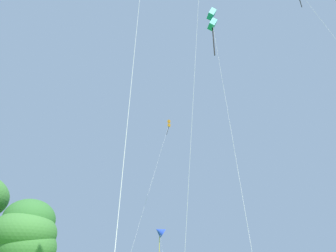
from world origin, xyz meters
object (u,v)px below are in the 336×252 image
at_px(kite_orange_box, 168,127).
at_px(kite_teal_box, 212,21).
at_px(tree_right_cluster, 26,235).
at_px(kite_blue_delta, 160,232).

relative_size(kite_orange_box, kite_teal_box, 0.90).
bearing_deg(kite_teal_box, tree_right_cluster, 157.36).
height_order(kite_orange_box, kite_blue_delta, kite_orange_box).
bearing_deg(kite_teal_box, kite_blue_delta, 108.14).
relative_size(kite_teal_box, kite_blue_delta, 2.27).
xyz_separation_m(kite_orange_box, tree_right_cluster, (-11.10, -7.12, -12.71)).
bearing_deg(tree_right_cluster, kite_teal_box, -22.64).
height_order(kite_teal_box, kite_blue_delta, kite_teal_box).
bearing_deg(kite_orange_box, kite_blue_delta, 103.78).
xyz_separation_m(kite_blue_delta, tree_right_cluster, (-7.81, -20.54, -3.05)).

